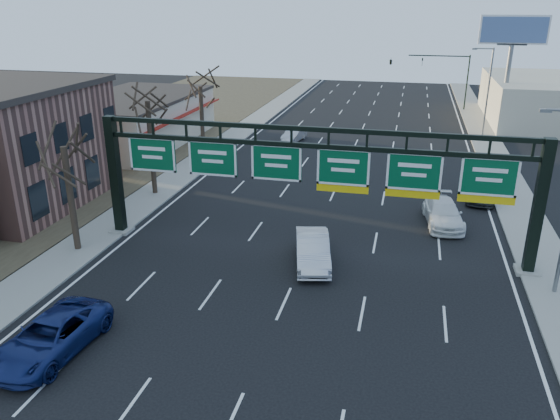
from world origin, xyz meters
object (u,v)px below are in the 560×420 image
(sign_gantry, at_px, (312,173))
(car_silver_sedan, at_px, (313,250))
(car_white_wagon, at_px, (443,213))
(car_blue_suv, at_px, (51,336))

(sign_gantry, bearing_deg, car_silver_sedan, -76.04)
(car_silver_sedan, bearing_deg, car_white_wagon, 33.83)
(sign_gantry, relative_size, car_white_wagon, 4.71)
(sign_gantry, relative_size, car_blue_suv, 4.48)
(sign_gantry, distance_m, car_blue_suv, 15.07)
(sign_gantry, xyz_separation_m, car_white_wagon, (7.44, 5.91, -3.87))
(car_white_wagon, bearing_deg, car_silver_sedan, -140.39)
(car_silver_sedan, distance_m, car_white_wagon, 10.29)
(car_blue_suv, xyz_separation_m, car_silver_sedan, (8.77, 10.32, 0.06))
(car_silver_sedan, relative_size, car_white_wagon, 0.95)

